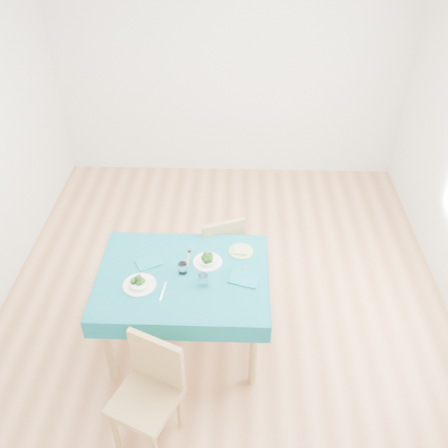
{
  "coord_description": "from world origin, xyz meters",
  "views": [
    {
      "loc": [
        0.11,
        -3.21,
        3.33
      ],
      "look_at": [
        0.0,
        0.0,
        0.85
      ],
      "focal_mm": 40.0,
      "sensor_mm": 36.0,
      "label": 1
    }
  ],
  "objects_px": {
    "side_plate": "(241,251)",
    "chair_near": "(144,395)",
    "chair_far": "(218,247)",
    "bowl_near": "(139,282)",
    "bowl_far": "(208,259)",
    "table": "(185,310)"
  },
  "relations": [
    {
      "from": "chair_far",
      "to": "bowl_far",
      "type": "xyz_separation_m",
      "value": [
        -0.05,
        -0.54,
        0.33
      ]
    },
    {
      "from": "bowl_near",
      "to": "side_plate",
      "type": "height_order",
      "value": "bowl_near"
    },
    {
      "from": "side_plate",
      "to": "bowl_near",
      "type": "bearing_deg",
      "value": -151.42
    },
    {
      "from": "side_plate",
      "to": "chair_near",
      "type": "bearing_deg",
      "value": -118.58
    },
    {
      "from": "chair_far",
      "to": "side_plate",
      "type": "xyz_separation_m",
      "value": [
        0.2,
        -0.4,
        0.3
      ]
    },
    {
      "from": "table",
      "to": "bowl_near",
      "type": "relative_size",
      "value": 5.3
    },
    {
      "from": "chair_near",
      "to": "side_plate",
      "type": "bearing_deg",
      "value": 85.57
    },
    {
      "from": "table",
      "to": "chair_near",
      "type": "relative_size",
      "value": 1.29
    },
    {
      "from": "table",
      "to": "chair_far",
      "type": "bearing_deg",
      "value": 71.47
    },
    {
      "from": "chair_near",
      "to": "chair_far",
      "type": "bearing_deg",
      "value": 99.18
    },
    {
      "from": "chair_near",
      "to": "bowl_far",
      "type": "bearing_deg",
      "value": 94.25
    },
    {
      "from": "table",
      "to": "chair_near",
      "type": "xyz_separation_m",
      "value": [
        -0.18,
        -0.85,
        0.12
      ]
    },
    {
      "from": "chair_near",
      "to": "chair_far",
      "type": "xyz_separation_m",
      "value": [
        0.41,
        1.53,
        -0.03
      ]
    },
    {
      "from": "chair_far",
      "to": "bowl_far",
      "type": "bearing_deg",
      "value": 62.97
    },
    {
      "from": "chair_far",
      "to": "bowl_far",
      "type": "relative_size",
      "value": 4.13
    },
    {
      "from": "chair_near",
      "to": "bowl_near",
      "type": "xyz_separation_m",
      "value": [
        -0.12,
        0.73,
        0.3
      ]
    },
    {
      "from": "bowl_near",
      "to": "chair_far",
      "type": "bearing_deg",
      "value": 56.58
    },
    {
      "from": "bowl_far",
      "to": "chair_far",
      "type": "bearing_deg",
      "value": 84.67
    },
    {
      "from": "chair_near",
      "to": "chair_far",
      "type": "relative_size",
      "value": 1.07
    },
    {
      "from": "table",
      "to": "chair_far",
      "type": "relative_size",
      "value": 1.38
    },
    {
      "from": "chair_near",
      "to": "side_plate",
      "type": "height_order",
      "value": "chair_near"
    },
    {
      "from": "bowl_far",
      "to": "table",
      "type": "bearing_deg",
      "value": -141.33
    }
  ]
}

